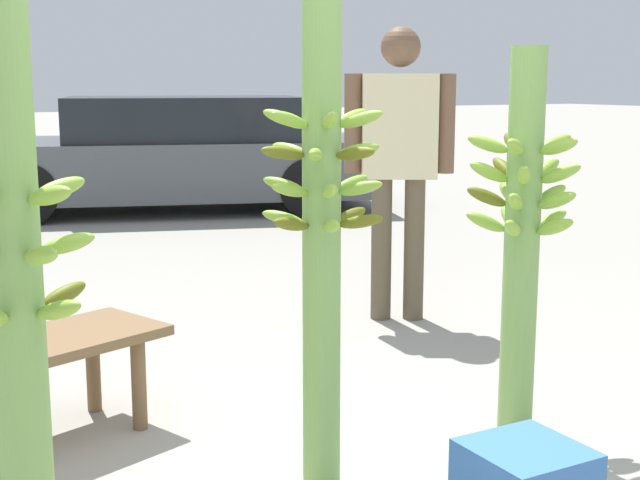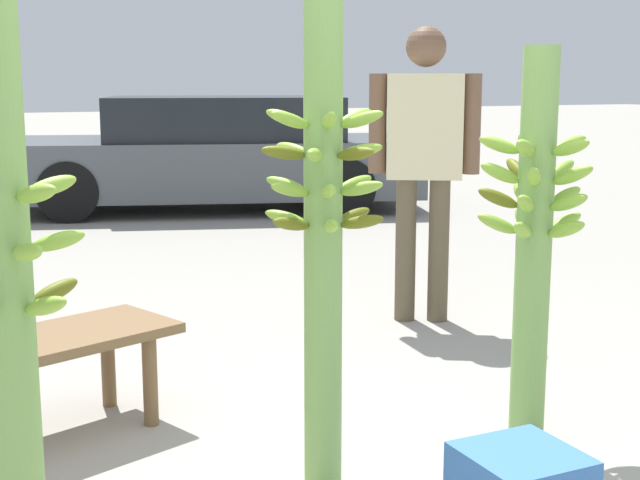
% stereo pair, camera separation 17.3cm
% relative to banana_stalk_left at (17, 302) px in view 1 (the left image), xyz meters
% --- Properties ---
extents(banana_stalk_left, '(0.41, 0.41, 1.66)m').
position_rel_banana_stalk_left_xyz_m(banana_stalk_left, '(0.00, 0.00, 0.00)').
color(banana_stalk_left, '#7AA851').
rests_on(banana_stalk_left, ground_plane).
extents(banana_stalk_center, '(0.43, 0.42, 1.67)m').
position_rel_banana_stalk_left_xyz_m(banana_stalk_center, '(1.03, 0.30, 0.04)').
color(banana_stalk_center, '#7AA851').
rests_on(banana_stalk_center, ground_plane).
extents(banana_stalk_right, '(0.44, 0.45, 1.52)m').
position_rel_banana_stalk_left_xyz_m(banana_stalk_right, '(1.97, 0.37, -0.04)').
color(banana_stalk_right, '#7AA851').
rests_on(banana_stalk_right, ground_plane).
extents(vendor_person, '(0.60, 0.40, 1.69)m').
position_rel_banana_stalk_left_xyz_m(vendor_person, '(2.49, 2.01, 0.16)').
color(vendor_person, brown).
rests_on(vendor_person, ground_plane).
extents(parked_car, '(4.84, 3.14, 1.22)m').
position_rel_banana_stalk_left_xyz_m(parked_car, '(2.92, 7.02, -0.24)').
color(parked_car, '#4C5156').
rests_on(parked_car, ground_plane).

